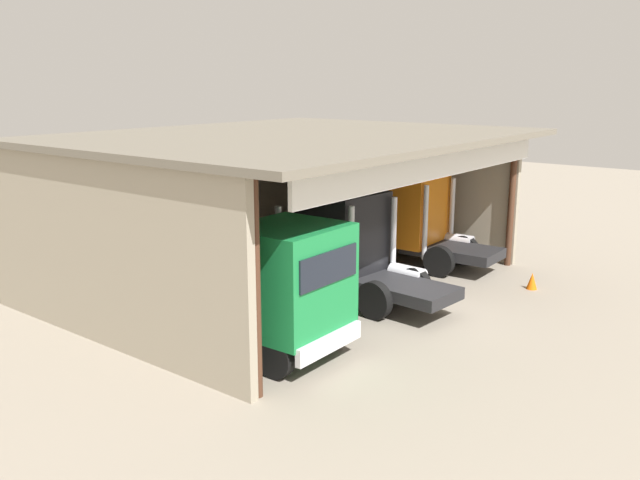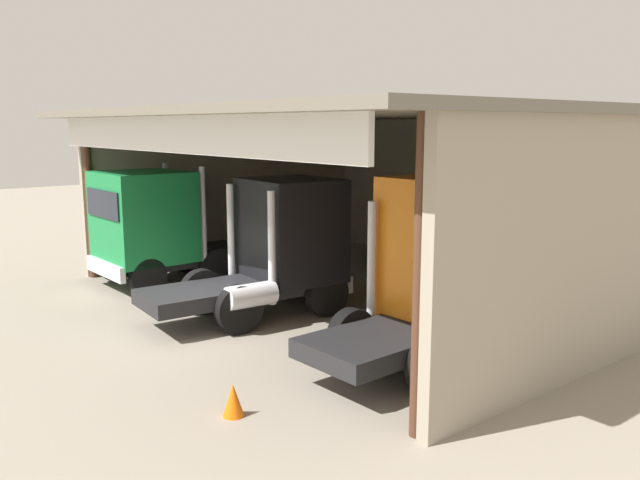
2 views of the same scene
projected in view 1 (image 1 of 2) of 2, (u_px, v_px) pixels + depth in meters
The scene contains 8 objects.
ground_plane at pixel (420, 314), 20.14m from camera, with size 80.00×80.00×0.00m, color gray.
workshop_shed at pixel (265, 175), 23.01m from camera, with size 14.99×12.18×5.19m.
truck_green_center_bay at pixel (281, 287), 16.72m from camera, with size 2.79×4.70×3.58m.
truck_black_yard_outside at pixel (353, 245), 21.20m from camera, with size 2.62×5.28×3.44m.
truck_orange_center_right_bay at pixel (415, 213), 25.35m from camera, with size 2.66×4.98×3.75m.
oil_drum at pixel (235, 242), 27.33m from camera, with size 0.58×0.58×0.87m, color #B21E19.
tool_cart at pixel (248, 236), 28.17m from camera, with size 0.90×0.60×1.00m, color red.
traffic_cone at pixel (532, 281), 22.54m from camera, with size 0.36×0.36×0.56m, color orange.
Camera 1 is at (-16.87, -9.39, 6.85)m, focal length 37.52 mm.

